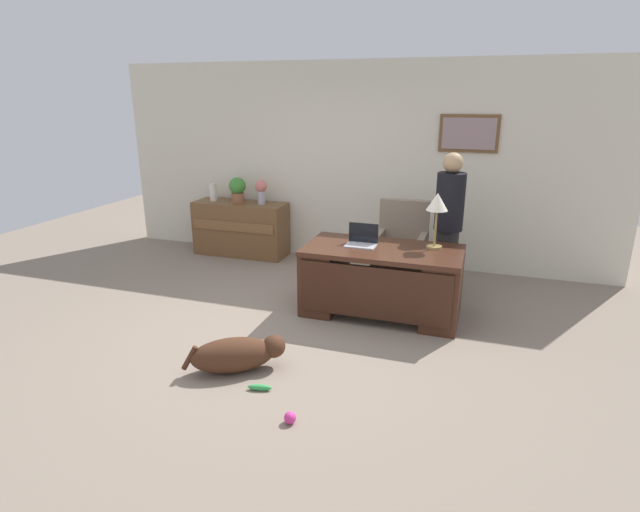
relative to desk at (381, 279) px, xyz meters
name	(u,v)px	position (x,y,z in m)	size (l,w,h in m)	color
ground_plane	(284,334)	(-0.80, -0.79, -0.40)	(12.00, 12.00, 0.00)	gray
back_wall	(355,164)	(-0.79, 1.81, 0.96)	(7.00, 0.16, 2.70)	beige
desk	(381,279)	(0.00, 0.00, 0.00)	(1.63, 0.84, 0.74)	#422316
credenza	(241,229)	(-2.40, 1.46, -0.01)	(1.36, 0.50, 0.78)	brown
armchair	(401,249)	(0.04, 0.91, 0.08)	(0.60, 0.59, 1.05)	gray
person_standing	(448,224)	(0.59, 0.77, 0.46)	(0.32, 0.32, 1.66)	#262323
dog_lying	(237,354)	(-0.91, -1.55, -0.24)	(0.78, 0.63, 0.30)	#472819
laptop	(362,240)	(-0.24, 0.06, 0.39)	(0.32, 0.22, 0.22)	#B2B5BA
desk_lamp	(437,205)	(0.50, 0.20, 0.79)	(0.22, 0.22, 0.58)	#9E8447
vase_with_flowers	(261,190)	(-2.05, 1.46, 0.59)	(0.17, 0.17, 0.34)	#A7A2AE
vase_empty	(213,192)	(-2.83, 1.46, 0.51)	(0.10, 0.10, 0.26)	silver
potted_plant	(238,189)	(-2.43, 1.46, 0.58)	(0.24, 0.24, 0.36)	brown
dog_toy_ball	(290,418)	(-0.21, -2.09, -0.35)	(0.09, 0.09, 0.09)	#D8338C
dog_toy_bone	(256,353)	(-0.87, -1.27, -0.37)	(0.20, 0.05, 0.05)	#E53F33
dog_toy_plush	(260,387)	(-0.60, -1.77, -0.37)	(0.20, 0.05, 0.05)	green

